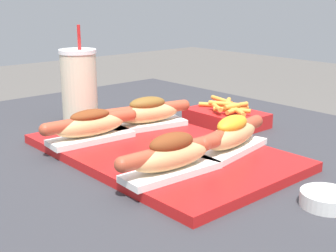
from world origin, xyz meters
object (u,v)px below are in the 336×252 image
Objects in this scene: sauce_bowl at (327,198)px; drink_cup at (79,85)px; hot_dog_2 at (147,113)px; fries_basket at (226,117)px; serving_tray at (160,152)px; hot_dog_0 at (91,126)px; hot_dog_3 at (232,135)px; hot_dog_1 at (172,156)px.

sauce_bowl is 0.33× the size of drink_cup.
hot_dog_2 is 0.21m from fries_basket.
hot_dog_0 is at bearing -147.58° from serving_tray.
drink_cup reaches higher than hot_dog_2.
hot_dog_3 is at bearing -46.34° from fries_basket.
serving_tray is at bearing -76.09° from fries_basket.
serving_tray is at bearing -29.23° from hot_dog_2.
hot_dog_1 is at bearing -31.41° from hot_dog_2.
hot_dog_0 is 0.25m from hot_dog_1.
fries_basket is (-0.19, 0.35, -0.03)m from hot_dog_1.
sauce_bowl is at bearing 29.39° from hot_dog_1.
hot_dog_3 reaches higher than serving_tray.
hot_dog_3 reaches higher than hot_dog_2.
drink_cup is 0.38m from fries_basket.
hot_dog_3 is 2.72× the size of sauce_bowl.
sauce_bowl is 0.47m from fries_basket.
fries_basket is at bearing 133.66° from hot_dog_3.
hot_dog_1 is at bearing -150.61° from sauce_bowl.
fries_basket is (0.06, 0.20, -0.03)m from hot_dog_2.
serving_tray is at bearing 32.42° from hot_dog_0.
hot_dog_2 is 2.70× the size of sauce_bowl.
serving_tray is at bearing -173.44° from sauce_bowl.
hot_dog_3 is (0.11, 0.08, 0.04)m from serving_tray.
hot_dog_1 is 0.25m from sauce_bowl.
hot_dog_3 reaches higher than fries_basket.
hot_dog_1 reaches higher than serving_tray.
serving_tray is at bearing 146.44° from hot_dog_1.
hot_dog_2 reaches higher than hot_dog_0.
hot_dog_2 is (-0.25, 0.15, -0.00)m from hot_dog_1.
fries_basket is (-0.18, 0.19, -0.03)m from hot_dog_3.
fries_basket is (-0.07, 0.27, 0.01)m from serving_tray.
hot_dog_0 is 0.36m from fries_basket.
hot_dog_2 is 0.90× the size of drink_cup.
drink_cup reaches higher than fries_basket.
drink_cup reaches higher than hot_dog_3.
drink_cup is at bearing -169.41° from hot_dog_2.
hot_dog_3 is (0.24, 0.01, 0.00)m from hot_dog_2.
hot_dog_3 reaches higher than sauce_bowl.
fries_basket is at bearing 118.45° from hot_dog_1.
hot_dog_2 is at bearing -106.99° from fries_basket.
hot_dog_1 is at bearing -33.56° from serving_tray.
hot_dog_1 is at bearing -0.56° from hot_dog_0.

